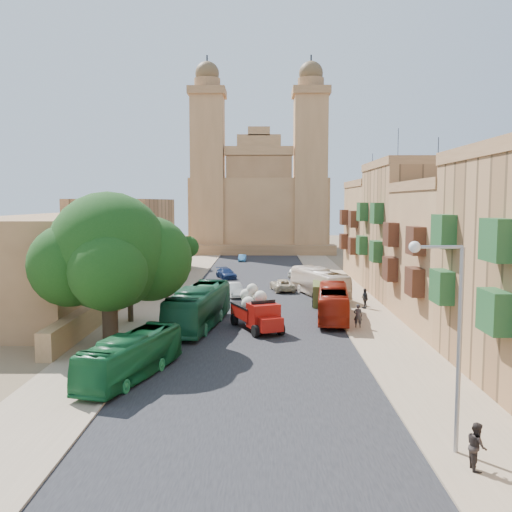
{
  "coord_description": "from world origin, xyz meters",
  "views": [
    {
      "loc": [
        0.69,
        -33.36,
        9.7
      ],
      "look_at": [
        0.0,
        26.0,
        4.0
      ],
      "focal_mm": 40.0,
      "sensor_mm": 36.0,
      "label": 1
    }
  ],
  "objects_px": {
    "car_cream": "(282,285)",
    "bus_red_east": "(333,303)",
    "car_white_b": "(295,272)",
    "church": "(259,202)",
    "street_tree_d": "(188,247)",
    "street_tree_b": "(157,265)",
    "pedestrian_b": "(477,446)",
    "pedestrian_a": "(358,316)",
    "bus_green_north": "(199,307)",
    "car_dkblue": "(226,273)",
    "car_white_a": "(234,290)",
    "red_truck": "(257,310)",
    "ficus_tree": "(110,256)",
    "car_blue_a": "(215,307)",
    "bus_green_south": "(131,357)",
    "streetlamp": "(448,320)",
    "street_tree_c": "(175,258)",
    "bus_cream_east": "(319,282)",
    "pedestrian_c": "(365,298)",
    "street_tree_a": "(130,285)",
    "olive_pickup": "(324,294)",
    "car_blue_b": "(242,258)"
  },
  "relations": [
    {
      "from": "red_truck",
      "to": "bus_green_south",
      "type": "xyz_separation_m",
      "value": [
        -6.75,
        -11.94,
        -0.27
      ]
    },
    {
      "from": "red_truck",
      "to": "car_blue_b",
      "type": "distance_m",
      "value": 49.74
    },
    {
      "from": "street_tree_b",
      "to": "car_cream",
      "type": "relative_size",
      "value": 1.05
    },
    {
      "from": "streetlamp",
      "to": "pedestrian_a",
      "type": "height_order",
      "value": "streetlamp"
    },
    {
      "from": "church",
      "to": "pedestrian_b",
      "type": "distance_m",
      "value": 92.8
    },
    {
      "from": "bus_green_north",
      "to": "street_tree_b",
      "type": "bearing_deg",
      "value": 120.27
    },
    {
      "from": "olive_pickup",
      "to": "car_white_b",
      "type": "xyz_separation_m",
      "value": [
        -1.6,
        19.45,
        -0.33
      ]
    },
    {
      "from": "bus_green_south",
      "to": "car_white_a",
      "type": "bearing_deg",
      "value": 97.12
    },
    {
      "from": "street_tree_d",
      "to": "church",
      "type": "bearing_deg",
      "value": 71.91
    },
    {
      "from": "car_blue_a",
      "to": "car_blue_b",
      "type": "distance_m",
      "value": 43.41
    },
    {
      "from": "street_tree_b",
      "to": "street_tree_d",
      "type": "bearing_deg",
      "value": 90.0
    },
    {
      "from": "olive_pickup",
      "to": "pedestrian_c",
      "type": "distance_m",
      "value": 4.1
    },
    {
      "from": "car_white_a",
      "to": "street_tree_c",
      "type": "bearing_deg",
      "value": 107.66
    },
    {
      "from": "bus_green_north",
      "to": "pedestrian_b",
      "type": "relative_size",
      "value": 6.54
    },
    {
      "from": "street_tree_c",
      "to": "bus_cream_east",
      "type": "bearing_deg",
      "value": -34.82
    },
    {
      "from": "ficus_tree",
      "to": "car_dkblue",
      "type": "height_order",
      "value": "ficus_tree"
    },
    {
      "from": "street_tree_b",
      "to": "streetlamp",
      "type": "xyz_separation_m",
      "value": [
        17.72,
        -36.0,
        1.94
      ]
    },
    {
      "from": "ficus_tree",
      "to": "bus_green_south",
      "type": "xyz_separation_m",
      "value": [
        2.91,
        -6.92,
        -4.89
      ]
    },
    {
      "from": "ficus_tree",
      "to": "car_dkblue",
      "type": "bearing_deg",
      "value": 80.83
    },
    {
      "from": "bus_red_east",
      "to": "pedestrian_b",
      "type": "distance_m",
      "value": 26.43
    },
    {
      "from": "olive_pickup",
      "to": "bus_green_north",
      "type": "relative_size",
      "value": 0.44
    },
    {
      "from": "pedestrian_b",
      "to": "bus_red_east",
      "type": "bearing_deg",
      "value": 6.79
    },
    {
      "from": "street_tree_d",
      "to": "car_dkblue",
      "type": "height_order",
      "value": "street_tree_d"
    },
    {
      "from": "street_tree_c",
      "to": "bus_green_south",
      "type": "height_order",
      "value": "street_tree_c"
    },
    {
      "from": "car_white_a",
      "to": "car_white_b",
      "type": "xyz_separation_m",
      "value": [
        7.15,
        15.25,
        -0.05
      ]
    },
    {
      "from": "car_cream",
      "to": "bus_red_east",
      "type": "bearing_deg",
      "value": 94.26
    },
    {
      "from": "street_tree_b",
      "to": "car_dkblue",
      "type": "xyz_separation_m",
      "value": [
        6.09,
        14.03,
        -2.63
      ]
    },
    {
      "from": "red_truck",
      "to": "church",
      "type": "bearing_deg",
      "value": 90.2
    },
    {
      "from": "ficus_tree",
      "to": "pedestrian_b",
      "type": "bearing_deg",
      "value": -44.23
    },
    {
      "from": "pedestrian_b",
      "to": "bus_green_north",
      "type": "bearing_deg",
      "value": 31.08
    },
    {
      "from": "bus_cream_east",
      "to": "bus_red_east",
      "type": "bearing_deg",
      "value": 71.73
    },
    {
      "from": "car_dkblue",
      "to": "pedestrian_b",
      "type": "xyz_separation_m",
      "value": [
        12.38,
        -51.43,
        0.24
      ]
    },
    {
      "from": "bus_red_east",
      "to": "car_white_b",
      "type": "height_order",
      "value": "bus_red_east"
    },
    {
      "from": "street_tree_a",
      "to": "red_truck",
      "type": "bearing_deg",
      "value": -16.16
    },
    {
      "from": "ficus_tree",
      "to": "red_truck",
      "type": "bearing_deg",
      "value": 27.49
    },
    {
      "from": "street_tree_d",
      "to": "pedestrian_c",
      "type": "relative_size",
      "value": 2.59
    },
    {
      "from": "car_white_a",
      "to": "car_cream",
      "type": "distance_m",
      "value": 6.31
    },
    {
      "from": "car_white_a",
      "to": "pedestrian_a",
      "type": "relative_size",
      "value": 2.29
    },
    {
      "from": "car_dkblue",
      "to": "pedestrian_a",
      "type": "relative_size",
      "value": 2.4
    },
    {
      "from": "bus_cream_east",
      "to": "car_blue_a",
      "type": "relative_size",
      "value": 3.16
    },
    {
      "from": "car_blue_a",
      "to": "church",
      "type": "bearing_deg",
      "value": 86.42
    },
    {
      "from": "car_cream",
      "to": "car_white_b",
      "type": "height_order",
      "value": "car_cream"
    },
    {
      "from": "street_tree_b",
      "to": "street_tree_d",
      "type": "relative_size",
      "value": 1.03
    },
    {
      "from": "street_tree_b",
      "to": "street_tree_d",
      "type": "xyz_separation_m",
      "value": [
        0.0,
        24.0,
        -0.09
      ]
    },
    {
      "from": "street_tree_b",
      "to": "car_white_a",
      "type": "height_order",
      "value": "street_tree_b"
    },
    {
      "from": "pedestrian_c",
      "to": "red_truck",
      "type": "bearing_deg",
      "value": -64.0
    },
    {
      "from": "red_truck",
      "to": "ficus_tree",
      "type": "bearing_deg",
      "value": -152.51
    },
    {
      "from": "pedestrian_a",
      "to": "pedestrian_b",
      "type": "relative_size",
      "value": 1.05
    },
    {
      "from": "street_tree_a",
      "to": "car_cream",
      "type": "height_order",
      "value": "street_tree_a"
    },
    {
      "from": "church",
      "to": "street_tree_d",
      "type": "distance_m",
      "value": 32.82
    }
  ]
}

